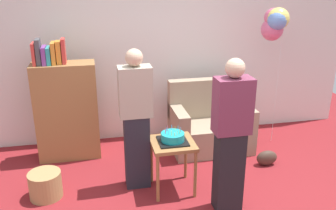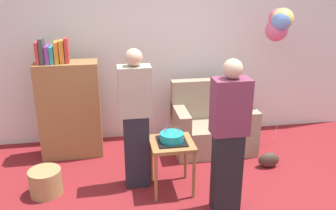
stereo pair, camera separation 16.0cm
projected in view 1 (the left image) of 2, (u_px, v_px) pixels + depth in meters
name	position (u px, v px, depth m)	size (l,w,h in m)	color
ground_plane	(192.00, 210.00, 3.85)	(8.00, 8.00, 0.00)	maroon
wall_back	(156.00, 48.00, 5.28)	(6.00, 0.10, 2.70)	silver
couch	(210.00, 125.00, 5.15)	(1.10, 0.70, 0.96)	gray
bookshelf	(66.00, 109.00, 4.78)	(0.80, 0.36, 1.62)	olive
side_table	(173.00, 149.00, 4.07)	(0.48, 0.48, 0.60)	olive
birthday_cake	(173.00, 138.00, 4.02)	(0.32, 0.32, 0.17)	black
person_blowing_candles	(136.00, 120.00, 4.04)	(0.36, 0.22, 1.63)	#23232D
person_holding_cake	(231.00, 137.00, 3.62)	(0.36, 0.22, 1.63)	black
wicker_basket	(45.00, 185.00, 4.04)	(0.36, 0.36, 0.30)	#A88451
handbag	(267.00, 158.00, 4.74)	(0.28, 0.14, 0.20)	#473328
balloon_bunch	(275.00, 22.00, 4.83)	(0.32, 0.39, 1.95)	silver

